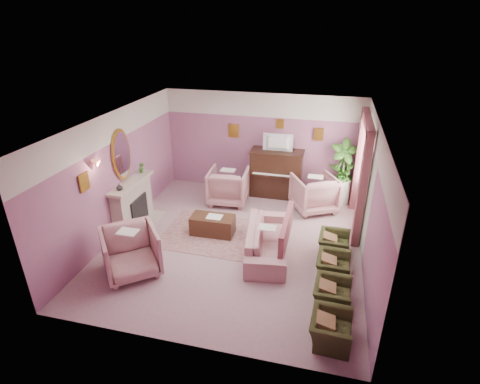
% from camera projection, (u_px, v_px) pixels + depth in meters
% --- Properties ---
extents(floor, '(5.50, 6.00, 0.01)m').
position_uv_depth(floor, '(235.00, 242.00, 8.47)').
color(floor, '#A47D85').
rests_on(floor, ground).
extents(ceiling, '(5.50, 6.00, 0.01)m').
position_uv_depth(ceiling, '(234.00, 121.00, 7.27)').
color(ceiling, white).
rests_on(ceiling, wall_back).
extents(wall_back, '(5.50, 0.02, 2.80)m').
position_uv_depth(wall_back, '(262.00, 143.00, 10.50)').
color(wall_back, '#794E7B').
rests_on(wall_back, floor).
extents(wall_front, '(5.50, 0.02, 2.80)m').
position_uv_depth(wall_front, '(181.00, 272.00, 5.24)').
color(wall_front, '#794E7B').
rests_on(wall_front, floor).
extents(wall_left, '(0.02, 6.00, 2.80)m').
position_uv_depth(wall_left, '(117.00, 174.00, 8.47)').
color(wall_left, '#794E7B').
rests_on(wall_left, floor).
extents(wall_right, '(0.02, 6.00, 2.80)m').
position_uv_depth(wall_right, '(371.00, 200.00, 7.27)').
color(wall_right, '#794E7B').
rests_on(wall_right, floor).
extents(picture_rail_band, '(5.50, 0.01, 0.65)m').
position_uv_depth(picture_rail_band, '(262.00, 105.00, 10.04)').
color(picture_rail_band, beige).
rests_on(picture_rail_band, wall_back).
extents(stripe_panel, '(0.01, 3.00, 2.15)m').
position_uv_depth(stripe_panel, '(364.00, 188.00, 8.56)').
color(stripe_panel, '#A8B59C').
rests_on(stripe_panel, wall_right).
extents(fireplace_surround, '(0.30, 1.40, 1.10)m').
position_uv_depth(fireplace_surround, '(133.00, 204.00, 8.97)').
color(fireplace_surround, '#B5A594').
rests_on(fireplace_surround, floor).
extents(fireplace_inset, '(0.18, 0.72, 0.68)m').
position_uv_depth(fireplace_inset, '(137.00, 210.00, 9.01)').
color(fireplace_inset, black).
rests_on(fireplace_inset, floor).
extents(fire_ember, '(0.06, 0.54, 0.10)m').
position_uv_depth(fire_ember, '(140.00, 217.00, 9.08)').
color(fire_ember, '#FF4D11').
rests_on(fire_ember, floor).
extents(mantel_shelf, '(0.40, 1.55, 0.07)m').
position_uv_depth(mantel_shelf, '(131.00, 183.00, 8.72)').
color(mantel_shelf, '#B5A594').
rests_on(mantel_shelf, fireplace_surround).
extents(hearth, '(0.55, 1.50, 0.02)m').
position_uv_depth(hearth, '(143.00, 225.00, 9.16)').
color(hearth, '#B5A594').
rests_on(hearth, floor).
extents(mirror_frame, '(0.04, 0.72, 1.20)m').
position_uv_depth(mirror_frame, '(121.00, 155.00, 8.46)').
color(mirror_frame, '#B3892A').
rests_on(mirror_frame, wall_left).
extents(mirror_glass, '(0.01, 0.60, 1.06)m').
position_uv_depth(mirror_glass, '(122.00, 155.00, 8.46)').
color(mirror_glass, white).
rests_on(mirror_glass, wall_left).
extents(sconce_shade, '(0.20, 0.20, 0.16)m').
position_uv_depth(sconce_shade, '(96.00, 164.00, 7.44)').
color(sconce_shade, '#DB7559').
rests_on(sconce_shade, wall_left).
extents(piano, '(1.40, 0.60, 1.30)m').
position_uv_depth(piano, '(276.00, 174.00, 10.43)').
color(piano, black).
rests_on(piano, floor).
extents(piano_keyshelf, '(1.30, 0.12, 0.06)m').
position_uv_depth(piano_keyshelf, '(274.00, 176.00, 10.10)').
color(piano_keyshelf, black).
rests_on(piano_keyshelf, piano).
extents(piano_keys, '(1.20, 0.08, 0.02)m').
position_uv_depth(piano_keys, '(274.00, 175.00, 10.08)').
color(piano_keys, white).
rests_on(piano_keys, piano).
extents(piano_top, '(1.45, 0.65, 0.04)m').
position_uv_depth(piano_top, '(277.00, 151.00, 10.15)').
color(piano_top, black).
rests_on(piano_top, piano).
extents(television, '(0.80, 0.12, 0.48)m').
position_uv_depth(television, '(277.00, 142.00, 9.98)').
color(television, black).
rests_on(television, piano).
extents(print_back_left, '(0.30, 0.03, 0.38)m').
position_uv_depth(print_back_left, '(234.00, 131.00, 10.51)').
color(print_back_left, '#B3892A').
rests_on(print_back_left, wall_back).
extents(print_back_right, '(0.26, 0.03, 0.34)m').
position_uv_depth(print_back_right, '(319.00, 134.00, 9.97)').
color(print_back_right, '#B3892A').
rests_on(print_back_right, wall_back).
extents(print_back_mid, '(0.22, 0.03, 0.26)m').
position_uv_depth(print_back_mid, '(280.00, 124.00, 10.10)').
color(print_back_mid, '#B3892A').
rests_on(print_back_mid, wall_back).
extents(print_left_wall, '(0.03, 0.28, 0.36)m').
position_uv_depth(print_left_wall, '(84.00, 182.00, 7.27)').
color(print_left_wall, '#B3892A').
rests_on(print_left_wall, wall_left).
extents(window_blind, '(0.03, 1.40, 1.80)m').
position_uv_depth(window_blind, '(366.00, 159.00, 8.52)').
color(window_blind, beige).
rests_on(window_blind, wall_right).
extents(curtain_left, '(0.16, 0.34, 2.60)m').
position_uv_depth(curtain_left, '(362.00, 191.00, 7.90)').
color(curtain_left, '#8C454F').
rests_on(curtain_left, floor).
extents(curtain_right, '(0.16, 0.34, 2.60)m').
position_uv_depth(curtain_right, '(359.00, 161.00, 9.51)').
color(curtain_right, '#8C454F').
rests_on(curtain_right, floor).
extents(pelmet, '(0.16, 2.20, 0.16)m').
position_uv_depth(pelmet, '(368.00, 121.00, 8.17)').
color(pelmet, '#8C454F').
rests_on(pelmet, wall_right).
extents(mantel_plant, '(0.16, 0.16, 0.28)m').
position_uv_depth(mantel_plant, '(141.00, 168.00, 9.13)').
color(mantel_plant, '#357222').
rests_on(mantel_plant, mantel_shelf).
extents(mantel_vase, '(0.16, 0.16, 0.16)m').
position_uv_depth(mantel_vase, '(119.00, 187.00, 8.23)').
color(mantel_vase, beige).
rests_on(mantel_vase, mantel_shelf).
extents(area_rug, '(2.54, 1.86, 0.01)m').
position_uv_depth(area_rug, '(217.00, 234.00, 8.76)').
color(area_rug, '#996A67').
rests_on(area_rug, floor).
extents(coffee_table, '(1.01, 0.52, 0.45)m').
position_uv_depth(coffee_table, '(213.00, 225.00, 8.72)').
color(coffee_table, '#3F2616').
rests_on(coffee_table, floor).
extents(table_paper, '(0.35, 0.28, 0.01)m').
position_uv_depth(table_paper, '(214.00, 217.00, 8.61)').
color(table_paper, white).
rests_on(table_paper, coffee_table).
extents(sofa, '(0.71, 2.13, 0.86)m').
position_uv_depth(sofa, '(267.00, 235.00, 7.95)').
color(sofa, tan).
rests_on(sofa, floor).
extents(sofa_throw, '(0.11, 1.61, 0.59)m').
position_uv_depth(sofa_throw, '(286.00, 230.00, 7.79)').
color(sofa_throw, '#8C454F').
rests_on(sofa_throw, sofa).
extents(floral_armchair_left, '(1.01, 1.01, 1.05)m').
position_uv_depth(floral_armchair_left, '(228.00, 184.00, 10.09)').
color(floral_armchair_left, tan).
rests_on(floral_armchair_left, floor).
extents(floral_armchair_right, '(1.01, 1.01, 1.05)m').
position_uv_depth(floral_armchair_right, '(314.00, 191.00, 9.69)').
color(floral_armchair_right, tan).
rests_on(floral_armchair_right, floor).
extents(floral_armchair_front, '(1.01, 1.01, 1.05)m').
position_uv_depth(floral_armchair_front, '(130.00, 250.00, 7.27)').
color(floral_armchair_front, tan).
rests_on(floral_armchair_front, floor).
extents(olive_chair_a, '(0.51, 0.73, 0.63)m').
position_uv_depth(olive_chair_a, '(331.00, 325.00, 5.78)').
color(olive_chair_a, '#35391A').
rests_on(olive_chair_a, floor).
extents(olive_chair_b, '(0.51, 0.73, 0.63)m').
position_uv_depth(olive_chair_b, '(332.00, 291.00, 6.50)').
color(olive_chair_b, '#35391A').
rests_on(olive_chair_b, floor).
extents(olive_chair_c, '(0.51, 0.73, 0.63)m').
position_uv_depth(olive_chair_c, '(333.00, 264.00, 7.22)').
color(olive_chair_c, '#35391A').
rests_on(olive_chair_c, floor).
extents(olive_chair_d, '(0.51, 0.73, 0.63)m').
position_uv_depth(olive_chair_d, '(334.00, 241.00, 7.94)').
color(olive_chair_d, '#35391A').
rests_on(olive_chair_d, floor).
extents(side_table, '(0.52, 0.52, 0.70)m').
position_uv_depth(side_table, '(340.00, 191.00, 10.12)').
color(side_table, silver).
rests_on(side_table, floor).
extents(side_plant_big, '(0.30, 0.30, 0.34)m').
position_uv_depth(side_plant_big, '(342.00, 173.00, 9.90)').
color(side_plant_big, '#357222').
rests_on(side_plant_big, side_table).
extents(side_plant_small, '(0.16, 0.16, 0.28)m').
position_uv_depth(side_plant_small, '(347.00, 176.00, 9.79)').
color(side_plant_small, '#357222').
rests_on(side_plant_small, side_table).
extents(palm_pot, '(0.34, 0.34, 0.34)m').
position_uv_depth(palm_pot, '(340.00, 196.00, 10.23)').
color(palm_pot, brown).
rests_on(palm_pot, floor).
extents(palm_plant, '(0.76, 0.76, 1.44)m').
position_uv_depth(palm_plant, '(343.00, 166.00, 9.85)').
color(palm_plant, '#357222').
rests_on(palm_plant, palm_pot).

